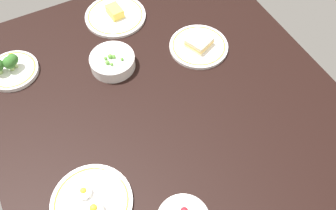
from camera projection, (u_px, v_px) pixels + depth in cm
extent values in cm
cube|color=black|center=(168.00, 112.00, 123.65)|extent=(127.28, 109.78, 4.00)
cylinder|color=white|center=(199.00, 46.00, 136.47)|extent=(20.88, 20.88, 1.16)
torus|color=gold|center=(199.00, 45.00, 135.99)|extent=(18.87, 18.87, 0.50)
cube|color=beige|center=(199.00, 44.00, 135.50)|extent=(9.77, 9.91, 1.20)
cube|color=#E5B24C|center=(199.00, 42.00, 134.67)|extent=(9.77, 9.91, 0.80)
cube|color=beige|center=(199.00, 40.00, 133.85)|extent=(9.77, 9.91, 1.20)
cylinder|color=white|center=(113.00, 62.00, 130.22)|extent=(15.23, 15.23, 4.35)
torus|color=white|center=(112.00, 58.00, 128.43)|extent=(15.42, 15.42, 0.80)
sphere|color=#599E38|center=(114.00, 56.00, 127.84)|extent=(1.38, 1.38, 1.38)
sphere|color=#599E38|center=(107.00, 62.00, 126.28)|extent=(1.49, 1.49, 1.49)
sphere|color=#599E38|center=(122.00, 59.00, 127.37)|extent=(1.14, 1.14, 1.14)
sphere|color=#599E38|center=(105.00, 58.00, 127.58)|extent=(1.13, 1.13, 1.13)
sphere|color=#599E38|center=(110.00, 56.00, 127.77)|extent=(1.58, 1.58, 1.58)
sphere|color=#599E38|center=(112.00, 64.00, 126.10)|extent=(1.10, 1.10, 1.10)
cylinder|color=white|center=(92.00, 203.00, 103.88)|extent=(22.45, 22.45, 1.07)
torus|color=gold|center=(91.00, 202.00, 103.44)|extent=(20.26, 20.26, 0.50)
ellipsoid|color=white|center=(94.00, 209.00, 100.80)|extent=(5.12, 5.12, 2.81)
sphere|color=yellow|center=(93.00, 208.00, 99.76)|extent=(2.05, 2.05, 2.05)
ellipsoid|color=white|center=(84.00, 192.00, 103.75)|extent=(4.34, 4.34, 2.39)
sphere|color=yellow|center=(83.00, 191.00, 102.87)|extent=(1.74, 1.74, 1.74)
cylinder|color=white|center=(13.00, 71.00, 129.81)|extent=(17.30, 17.30, 1.56)
torus|color=gold|center=(12.00, 69.00, 129.17)|extent=(15.72, 15.72, 0.50)
cylinder|color=#9EBC72|center=(12.00, 68.00, 128.35)|extent=(1.48, 1.48, 1.93)
sphere|color=#2D6023|center=(9.00, 63.00, 126.26)|extent=(4.22, 4.22, 4.22)
cylinder|color=#9EBC72|center=(0.00, 71.00, 127.45)|extent=(1.56, 1.56, 2.19)
cylinder|color=#9EBC72|center=(15.00, 64.00, 128.87)|extent=(1.33, 1.33, 2.36)
sphere|color=#2D6023|center=(13.00, 59.00, 126.73)|extent=(3.80, 3.80, 3.80)
cylinder|color=white|center=(115.00, 16.00, 145.36)|extent=(22.98, 22.98, 1.14)
torus|color=gold|center=(115.00, 15.00, 144.89)|extent=(20.72, 20.72, 0.50)
cube|color=#F2D14C|center=(115.00, 11.00, 143.47)|extent=(6.95, 5.17, 3.46)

